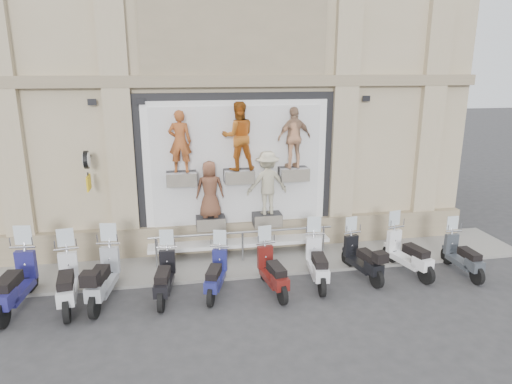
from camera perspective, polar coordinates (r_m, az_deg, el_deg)
ground at (r=10.92m, az=0.00°, el=-13.11°), size 90.00×90.00×0.00m
sidewalk at (r=12.77m, az=-1.74°, el=-8.53°), size 16.00×2.20×0.08m
building at (r=16.56m, az=-4.68°, el=18.04°), size 14.00×8.60×12.00m
shop_vitrine at (r=12.63m, az=-1.78°, el=2.66°), size 5.60×0.83×4.30m
guard_rail at (r=12.51m, az=-1.69°, el=-6.93°), size 5.06×0.10×0.93m
clock_sign_bracket at (r=12.34m, az=-20.36°, el=3.15°), size 0.10×0.80×1.02m
scooter_a at (r=11.41m, az=-28.01°, el=-8.95°), size 0.83×2.16×1.72m
scooter_b at (r=11.07m, az=-22.64°, el=-9.30°), size 0.84×2.05×1.62m
scooter_c at (r=11.01m, az=-18.66°, el=-8.94°), size 0.90×2.10×1.65m
scooter_d at (r=10.85m, az=-11.41°, el=-9.33°), size 0.76×1.85×1.46m
scooter_e at (r=10.89m, az=-5.05°, el=-9.20°), size 0.97×1.78×1.39m
scooter_f at (r=10.92m, az=2.09°, el=-8.85°), size 0.75×1.85×1.46m
scooter_g at (r=11.41m, az=7.71°, el=-7.71°), size 0.80×1.94×1.53m
scooter_h at (r=11.94m, az=13.20°, el=-7.14°), size 0.84×1.84×1.44m
scooter_i at (r=12.47m, az=18.55°, el=-6.37°), size 0.96×1.95×1.52m
scooter_j at (r=12.97m, az=24.52°, el=-6.46°), size 0.52×1.72×1.39m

